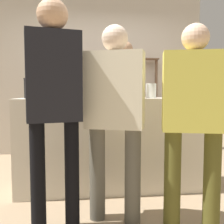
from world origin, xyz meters
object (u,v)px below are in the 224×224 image
at_px(counter_bottle_4, 193,87).
at_px(counter_bottle_3, 92,87).
at_px(counter_bottle_2, 49,85).
at_px(customer_center, 115,109).
at_px(cork_jar, 151,91).
at_px(counter_bottle_0, 137,87).
at_px(ice_bucket, 33,88).
at_px(customer_right, 194,112).
at_px(counter_bottle_1, 105,87).
at_px(customer_left, 54,95).
at_px(server_behind_counter, 124,92).

bearing_deg(counter_bottle_4, counter_bottle_3, 178.13).
xyz_separation_m(counter_bottle_2, customer_center, (0.62, -0.77, -0.22)).
relative_size(counter_bottle_3, cork_jar, 1.96).
height_order(counter_bottle_4, customer_center, customer_center).
bearing_deg(counter_bottle_2, counter_bottle_0, -8.64).
xyz_separation_m(ice_bucket, customer_right, (1.37, -0.91, -0.19)).
distance_m(counter_bottle_0, cork_jar, 0.17).
distance_m(counter_bottle_1, cork_jar, 0.50).
distance_m(counter_bottle_0, customer_right, 0.88).
xyz_separation_m(counter_bottle_2, ice_bucket, (-0.16, -0.04, -0.04)).
bearing_deg(customer_left, counter_bottle_3, -34.68).
height_order(counter_bottle_1, customer_center, customer_center).
height_order(counter_bottle_0, counter_bottle_3, counter_bottle_0).
height_order(cork_jar, customer_right, customer_right).
height_order(ice_bucket, customer_right, customer_right).
height_order(counter_bottle_3, ice_bucket, counter_bottle_3).
distance_m(counter_bottle_0, counter_bottle_4, 0.63).
relative_size(counter_bottle_3, ice_bucket, 1.48).
distance_m(counter_bottle_4, customer_center, 1.16).
distance_m(cork_jar, customer_left, 1.22).
distance_m(counter_bottle_1, counter_bottle_3, 0.15).
bearing_deg(counter_bottle_3, counter_bottle_4, -1.87).
relative_size(counter_bottle_2, counter_bottle_3, 1.15).
distance_m(ice_bucket, customer_center, 1.08).
xyz_separation_m(counter_bottle_0, counter_bottle_4, (0.63, 0.01, 0.00)).
xyz_separation_m(counter_bottle_4, cork_jar, (-0.47, 0.02, -0.05)).
bearing_deg(counter_bottle_2, cork_jar, -5.90).
height_order(counter_bottle_1, cork_jar, counter_bottle_1).
bearing_deg(counter_bottle_2, counter_bottle_4, -4.92).
bearing_deg(customer_left, customer_right, -106.60).
bearing_deg(counter_bottle_4, counter_bottle_0, -179.31).
bearing_deg(counter_bottle_0, customer_right, -71.30).
height_order(cork_jar, customer_center, customer_center).
xyz_separation_m(counter_bottle_2, cork_jar, (1.10, -0.11, -0.06)).
height_order(counter_bottle_2, ice_bucket, counter_bottle_2).
bearing_deg(server_behind_counter, counter_bottle_4, 54.24).
relative_size(counter_bottle_1, counter_bottle_2, 0.91).
distance_m(counter_bottle_4, customer_left, 1.60).
height_order(customer_left, server_behind_counter, server_behind_counter).
bearing_deg(counter_bottle_0, customer_center, -116.83).
height_order(counter_bottle_2, counter_bottle_3, counter_bottle_2).
distance_m(customer_center, customer_right, 0.62).
relative_size(counter_bottle_1, ice_bucket, 1.55).
xyz_separation_m(ice_bucket, customer_center, (0.77, -0.73, -0.18)).
bearing_deg(counter_bottle_3, cork_jar, -1.33).
xyz_separation_m(counter_bottle_0, counter_bottle_2, (-0.93, 0.14, 0.02)).
height_order(counter_bottle_4, server_behind_counter, server_behind_counter).
bearing_deg(cork_jar, counter_bottle_0, -169.89).
relative_size(counter_bottle_0, ice_bucket, 1.51).
height_order(customer_center, customer_left, customer_left).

